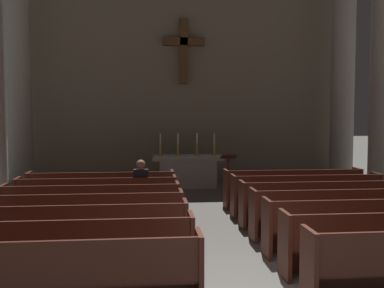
{
  "coord_description": "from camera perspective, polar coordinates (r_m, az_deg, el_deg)",
  "views": [
    {
      "loc": [
        -1.25,
        -5.13,
        2.32
      ],
      "look_at": [
        0.0,
        7.47,
        1.47
      ],
      "focal_mm": 42.16,
      "sensor_mm": 36.0,
      "label": 1
    }
  ],
  "objects": [
    {
      "name": "pew_left_row_6",
      "position": [
        10.08,
        -11.9,
        -6.75
      ],
      "size": [
        3.43,
        0.5,
        0.95
      ],
      "color": "#4C2319",
      "rests_on": "ground"
    },
    {
      "name": "pew_right_row_5",
      "position": [
        9.78,
        16.17,
        -7.16
      ],
      "size": [
        3.43,
        0.5,
        0.95
      ],
      "color": "#4C2319",
      "rests_on": "ground"
    },
    {
      "name": "pew_right_row_4",
      "position": [
        8.92,
        18.48,
        -8.26
      ],
      "size": [
        3.43,
        0.5,
        0.95
      ],
      "color": "#4C2319",
      "rests_on": "ground"
    },
    {
      "name": "pew_left_row_2",
      "position": [
        6.41,
        -15.68,
        -12.98
      ],
      "size": [
        3.43,
        0.5,
        0.95
      ],
      "color": "#4C2319",
      "rests_on": "ground"
    },
    {
      "name": "pew_left_row_7",
      "position": [
        11.02,
        -11.36,
        -5.85
      ],
      "size": [
        3.43,
        0.5,
        0.95
      ],
      "color": "#4C2319",
      "rests_on": "ground"
    },
    {
      "name": "candlestick_outer_right",
      "position": [
        14.23,
        2.84,
        -0.52
      ],
      "size": [
        0.16,
        0.16,
        0.7
      ],
      "color": "#B79338",
      "rests_on": "altar"
    },
    {
      "name": "lectern",
      "position": [
        13.16,
        4.64,
        -3.9
      ],
      "size": [
        0.44,
        0.36,
        1.15
      ],
      "color": "#4C2319",
      "rests_on": "ground"
    },
    {
      "name": "pew_left_row_5",
      "position": [
        9.15,
        -12.55,
        -7.84
      ],
      "size": [
        3.43,
        0.5,
        0.95
      ],
      "color": "#4C2319",
      "rests_on": "ground"
    },
    {
      "name": "altar",
      "position": [
        14.2,
        -0.57,
        -3.38
      ],
      "size": [
        2.2,
        0.9,
        1.01
      ],
      "color": "#A8A399",
      "rests_on": "ground"
    },
    {
      "name": "column_left_fourth",
      "position": [
        14.94,
        -21.06,
        7.31
      ],
      "size": [
        1.14,
        1.14,
        6.74
      ],
      "color": "#9E998E",
      "rests_on": "ground"
    },
    {
      "name": "pew_left_row_1",
      "position": [
        5.52,
        -17.46,
        -15.81
      ],
      "size": [
        3.43,
        0.5,
        0.95
      ],
      "color": "#4C2319",
      "rests_on": "ground"
    },
    {
      "name": "candlestick_outer_left",
      "position": [
        14.08,
        -4.02,
        -0.57
      ],
      "size": [
        0.16,
        0.16,
        0.7
      ],
      "color": "#B79338",
      "rests_on": "altar"
    },
    {
      "name": "apse_with_cross",
      "position": [
        15.84,
        -1.13,
        10.07
      ],
      "size": [
        11.56,
        0.51,
        8.06
      ],
      "color": "gray",
      "rests_on": "ground"
    },
    {
      "name": "candlestick_inner_left",
      "position": [
        14.1,
        -1.79,
        -0.56
      ],
      "size": [
        0.16,
        0.16,
        0.7
      ],
      "color": "#B79338",
      "rests_on": "altar"
    },
    {
      "name": "column_right_fourth",
      "position": [
        15.78,
        18.51,
        7.16
      ],
      "size": [
        1.14,
        1.14,
        6.74
      ],
      "color": "#9E998E",
      "rests_on": "ground"
    },
    {
      "name": "candlestick_inner_right",
      "position": [
        14.16,
        0.63,
        -0.54
      ],
      "size": [
        0.16,
        0.16,
        0.7
      ],
      "color": "#B79338",
      "rests_on": "altar"
    },
    {
      "name": "pew_right_row_7",
      "position": [
        11.54,
        12.64,
        -5.43
      ],
      "size": [
        3.43,
        0.5,
        0.95
      ],
      "color": "#4C2319",
      "rests_on": "ground"
    },
    {
      "name": "pew_right_row_6",
      "position": [
        10.65,
        14.26,
        -6.22
      ],
      "size": [
        3.43,
        0.5,
        0.95
      ],
      "color": "#4C2319",
      "rests_on": "ground"
    },
    {
      "name": "lone_worshipper",
      "position": [
        10.03,
        -6.46,
        -5.51
      ],
      "size": [
        0.32,
        0.43,
        1.32
      ],
      "color": "#26262B",
      "rests_on": "ground"
    },
    {
      "name": "pew_left_row_3",
      "position": [
        7.31,
        -14.36,
        -10.85
      ],
      "size": [
        3.43,
        0.5,
        0.95
      ],
      "color": "#4C2319",
      "rests_on": "ground"
    },
    {
      "name": "pew_left_row_4",
      "position": [
        8.23,
        -13.35,
        -9.18
      ],
      "size": [
        3.43,
        0.5,
        0.95
      ],
      "color": "#4C2319",
      "rests_on": "ground"
    },
    {
      "name": "pew_right_row_3",
      "position": [
        8.08,
        21.28,
        -9.59
      ],
      "size": [
        3.43,
        0.5,
        0.95
      ],
      "color": "#4C2319",
      "rests_on": "ground"
    }
  ]
}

